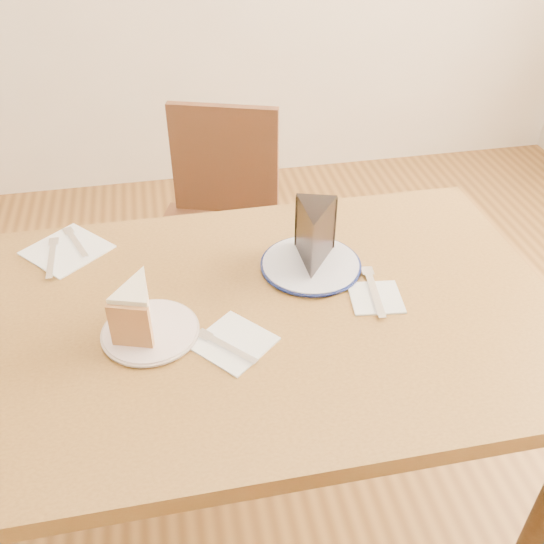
{
  "coord_description": "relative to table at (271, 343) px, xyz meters",
  "views": [
    {
      "loc": [
        -0.18,
        -0.93,
        1.57
      ],
      "look_at": [
        0.01,
        0.06,
        0.8
      ],
      "focal_mm": 40.0,
      "sensor_mm": 36.0,
      "label": 1
    }
  ],
  "objects": [
    {
      "name": "ground",
      "position": [
        0.0,
        0.0,
        -0.65
      ],
      "size": [
        4.0,
        4.0,
        0.0
      ],
      "primitive_type": "plane",
      "color": "#513215",
      "rests_on": "ground"
    },
    {
      "name": "table",
      "position": [
        0.0,
        0.0,
        0.0
      ],
      "size": [
        1.2,
        0.8,
        0.75
      ],
      "color": "#553817",
      "rests_on": "ground"
    },
    {
      "name": "chair_far",
      "position": [
        -0.03,
        0.74,
        -0.18
      ],
      "size": [
        0.53,
        0.53,
        0.84
      ],
      "rotation": [
        0.0,
        0.0,
        2.81
      ],
      "color": "#381D11",
      "rests_on": "ground"
    },
    {
      "name": "plate_cream",
      "position": [
        -0.25,
        -0.03,
        0.1
      ],
      "size": [
        0.18,
        0.18,
        0.01
      ],
      "primitive_type": "cylinder",
      "color": "silver",
      "rests_on": "table"
    },
    {
      "name": "plate_navy",
      "position": [
        0.12,
        0.12,
        0.1
      ],
      "size": [
        0.22,
        0.22,
        0.01
      ],
      "primitive_type": "cylinder",
      "color": "silver",
      "rests_on": "table"
    },
    {
      "name": "carrot_cake",
      "position": [
        -0.26,
        -0.01,
        0.16
      ],
      "size": [
        0.11,
        0.13,
        0.09
      ],
      "primitive_type": null,
      "rotation": [
        0.0,
        0.0,
        -0.32
      ],
      "color": "white",
      "rests_on": "plate_cream"
    },
    {
      "name": "chocolate_cake",
      "position": [
        0.12,
        0.12,
        0.17
      ],
      "size": [
        0.12,
        0.15,
        0.13
      ],
      "primitive_type": null,
      "rotation": [
        0.0,
        0.0,
        2.83
      ],
      "color": "black",
      "rests_on": "plate_navy"
    },
    {
      "name": "napkin_cream",
      "position": [
        -0.09,
        -0.09,
        0.1
      ],
      "size": [
        0.18,
        0.18,
        0.0
      ],
      "primitive_type": "cube",
      "rotation": [
        0.0,
        0.0,
        0.71
      ],
      "color": "white",
      "rests_on": "table"
    },
    {
      "name": "napkin_navy",
      "position": [
        0.22,
        -0.01,
        0.1
      ],
      "size": [
        0.12,
        0.12,
        0.0
      ],
      "primitive_type": "cube",
      "rotation": [
        0.0,
        0.0,
        -0.12
      ],
      "color": "white",
      "rests_on": "table"
    },
    {
      "name": "napkin_spare",
      "position": [
        -0.43,
        0.29,
        0.1
      ],
      "size": [
        0.23,
        0.23,
        0.0
      ],
      "primitive_type": "cube",
      "rotation": [
        0.0,
        0.0,
        0.72
      ],
      "color": "white",
      "rests_on": "table"
    },
    {
      "name": "fork_cream",
      "position": [
        -0.1,
        -0.1,
        0.1
      ],
      "size": [
        0.11,
        0.11,
        0.0
      ],
      "primitive_type": "cube",
      "rotation": [
        0.0,
        0.0,
        0.75
      ],
      "color": "silver",
      "rests_on": "napkin_cream"
    },
    {
      "name": "knife_navy",
      "position": [
        0.22,
        0.0,
        0.1
      ],
      "size": [
        0.04,
        0.17,
        0.0
      ],
      "primitive_type": "cube",
      "rotation": [
        0.0,
        0.0,
        -0.13
      ],
      "color": "silver",
      "rests_on": "napkin_navy"
    },
    {
      "name": "fork_spare",
      "position": [
        -0.41,
        0.32,
        0.1
      ],
      "size": [
        0.06,
        0.14,
        0.0
      ],
      "primitive_type": "cube",
      "rotation": [
        0.0,
        0.0,
        0.37
      ],
      "color": "silver",
      "rests_on": "napkin_spare"
    },
    {
      "name": "knife_spare",
      "position": [
        -0.46,
        0.26,
        0.1
      ],
      "size": [
        0.02,
        0.16,
        0.0
      ],
      "primitive_type": "cube",
      "rotation": [
        0.0,
        0.0,
        0.01
      ],
      "color": "silver",
      "rests_on": "napkin_spare"
    }
  ]
}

